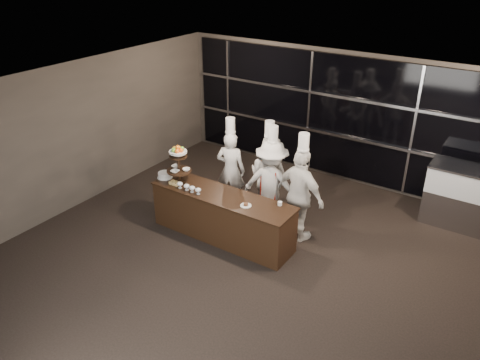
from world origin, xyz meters
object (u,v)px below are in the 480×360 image
Objects in this scene: display_stand at (179,161)px; layer_cake at (165,175)px; chef_d at (300,195)px; buffet_counter at (222,216)px; chef_c at (271,183)px; display_case at (464,195)px; chef_b at (268,175)px; chef_a at (231,169)px.

layer_cake is at bearing -171.60° from display_stand.
chef_d is (2.54, 0.82, -0.05)m from layer_cake.
buffet_counter is 1.33m from display_stand.
chef_c is 0.75m from chef_d.
layer_cake is at bearing -149.21° from display_case.
display_stand is 0.53× the size of display_case.
chef_d is (0.72, -0.19, 0.04)m from chef_c.
chef_c is at bearing -50.56° from chef_b.
chef_d is (1.21, 0.77, 0.46)m from buffet_counter.
chef_c is (1.49, 0.96, -0.45)m from display_stand.
chef_b is at bearing 39.37° from layer_cake.
layer_cake is 2.68m from chef_d.
chef_a is 0.98× the size of chef_b.
chef_a is 1.79m from chef_d.
buffet_counter is 1.16m from chef_c.
chef_d reaches higher than layer_cake.
layer_cake is (-1.34, -0.05, 0.51)m from buffet_counter.
display_stand is 2.37m from chef_d.
chef_b is 0.37m from chef_c.
display_case is at bearing 26.17° from chef_b.
layer_cake is at bearing -124.58° from chef_a.
display_case is 3.80m from chef_b.
chef_c reaches higher than display_case.
display_case is at bearing 23.59° from chef_a.
chef_b is at bearing 129.44° from chef_c.
chef_a is 0.93× the size of chef_d.
layer_cake is 0.15× the size of chef_b.
chef_d reaches higher than display_case.
chef_d is at bearing -14.78° from chef_c.
layer_cake is 0.21× the size of display_case.
chef_c is (1.82, 1.01, -0.09)m from layer_cake.
chef_c is at bearing -6.85° from chef_a.
layer_cake is at bearing -150.97° from chef_c.
display_case is 0.71× the size of chef_a.
chef_b is (1.59, 1.30, -0.10)m from layer_cake.
chef_a is at bearing 173.15° from chef_c.
buffet_counter is at bearing -141.32° from display_case.
chef_b is at bearing 11.56° from chef_a.
chef_a is (-0.55, 1.09, 0.40)m from buffet_counter.
chef_d is at bearing -10.14° from chef_a.
layer_cake is 2.06m from chef_b.
buffet_counter is at bearing -101.25° from chef_b.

